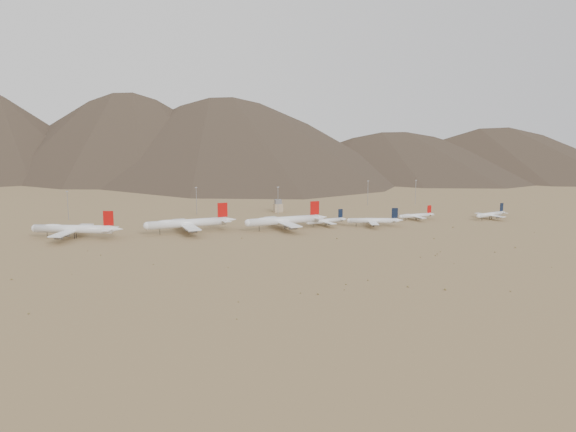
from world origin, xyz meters
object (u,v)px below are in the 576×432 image
object	(u,v)px
widebody_west	(74,229)
narrowbody_a	(326,221)
widebody_east	(284,220)
control_tower	(278,206)
narrowbody_b	(374,221)
widebody_centre	(188,223)

from	to	relation	value
widebody_west	narrowbody_a	bearing A→B (deg)	21.04
widebody_east	widebody_west	bearing A→B (deg)	169.84
narrowbody_a	control_tower	distance (m)	87.71
narrowbody_b	control_tower	xyz separation A→B (m)	(-53.29, 100.69, 0.34)
widebody_centre	control_tower	world-z (taller)	widebody_centre
narrowbody_a	narrowbody_b	bearing A→B (deg)	-34.30
widebody_centre	narrowbody_a	world-z (taller)	widebody_centre
control_tower	narrowbody_b	bearing A→B (deg)	-62.11
narrowbody_a	narrowbody_b	size ratio (longest dim) A/B	0.86
widebody_east	control_tower	distance (m)	94.51
narrowbody_a	narrowbody_b	xyz separation A→B (m)	(36.29, -14.66, 0.76)
widebody_west	widebody_east	distance (m)	156.93
widebody_centre	control_tower	xyz separation A→B (m)	(95.33, 84.46, -2.16)
widebody_centre	widebody_east	bearing A→B (deg)	-12.75
narrowbody_b	narrowbody_a	bearing A→B (deg)	173.83
widebody_centre	widebody_west	bearing A→B (deg)	172.94
widebody_east	narrowbody_a	size ratio (longest dim) A/B	1.83
widebody_centre	narrowbody_a	bearing A→B (deg)	-7.65
widebody_west	widebody_east	world-z (taller)	widebody_east
control_tower	widebody_east	bearing A→B (deg)	-102.72
widebody_centre	control_tower	distance (m)	127.39
narrowbody_b	widebody_east	bearing A→B (deg)	-170.73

